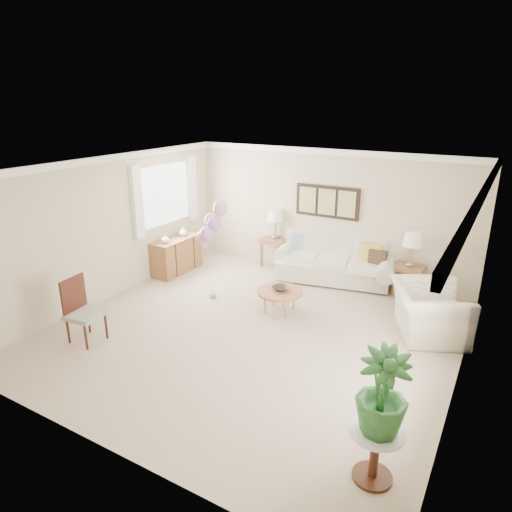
% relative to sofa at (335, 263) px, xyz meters
% --- Properties ---
extents(ground_plane, '(6.00, 6.00, 0.00)m').
position_rel_sofa_xyz_m(ground_plane, '(-0.32, -2.73, -0.36)').
color(ground_plane, '#B2A08C').
extents(room_shell, '(6.04, 6.04, 2.60)m').
position_rel_sofa_xyz_m(room_shell, '(-0.43, -2.63, 1.27)').
color(room_shell, '#BFAD8C').
rests_on(room_shell, ground).
extents(wall_art_triptych, '(1.35, 0.06, 0.65)m').
position_rel_sofa_xyz_m(wall_art_triptych, '(-0.32, 0.24, 1.19)').
color(wall_art_triptych, black).
rests_on(wall_art_triptych, ground).
extents(sofa, '(2.63, 1.32, 0.91)m').
position_rel_sofa_xyz_m(sofa, '(0.00, 0.00, 0.00)').
color(sofa, beige).
rests_on(sofa, ground).
extents(end_table_left, '(0.57, 0.52, 0.63)m').
position_rel_sofa_xyz_m(end_table_left, '(-1.46, 0.18, 0.17)').
color(end_table_left, brown).
rests_on(end_table_left, ground).
extents(end_table_right, '(0.53, 0.48, 0.57)m').
position_rel_sofa_xyz_m(end_table_right, '(1.47, -0.00, 0.12)').
color(end_table_right, brown).
rests_on(end_table_right, ground).
extents(lamp_left, '(0.37, 0.37, 0.65)m').
position_rel_sofa_xyz_m(lamp_left, '(-1.46, 0.18, 0.76)').
color(lamp_left, gray).
rests_on(lamp_left, end_table_left).
extents(lamp_right, '(0.38, 0.38, 0.67)m').
position_rel_sofa_xyz_m(lamp_right, '(1.47, -0.00, 0.73)').
color(lamp_right, gray).
rests_on(lamp_right, end_table_right).
extents(coffee_table, '(0.79, 0.79, 0.40)m').
position_rel_sofa_xyz_m(coffee_table, '(-0.29, -1.88, 0.01)').
color(coffee_table, '#A66C42').
rests_on(coffee_table, ground).
extents(decor_bowl, '(0.35, 0.35, 0.07)m').
position_rel_sofa_xyz_m(decor_bowl, '(-0.29, -1.85, 0.08)').
color(decor_bowl, '#2E251F').
rests_on(decor_bowl, coffee_table).
extents(armchair, '(1.45, 1.53, 0.78)m').
position_rel_sofa_xyz_m(armchair, '(2.08, -1.42, 0.03)').
color(armchair, beige).
rests_on(armchair, ground).
extents(side_table, '(0.54, 0.54, 0.58)m').
position_rel_sofa_xyz_m(side_table, '(2.19, -4.70, 0.08)').
color(side_table, silver).
rests_on(side_table, ground).
extents(potted_plant, '(0.63, 0.63, 0.86)m').
position_rel_sofa_xyz_m(potted_plant, '(2.20, -4.72, 0.65)').
color(potted_plant, '#194C18').
rests_on(potted_plant, side_table).
extents(accent_chair, '(0.54, 0.54, 1.00)m').
position_rel_sofa_xyz_m(accent_chair, '(-2.46, -4.23, 0.16)').
color(accent_chair, gray).
rests_on(accent_chair, ground).
extents(credenza, '(0.46, 1.20, 0.74)m').
position_rel_sofa_xyz_m(credenza, '(-3.08, -1.23, 0.01)').
color(credenza, brown).
rests_on(credenza, ground).
extents(vase_white, '(0.20, 0.20, 0.18)m').
position_rel_sofa_xyz_m(vase_white, '(-3.06, -1.58, 0.47)').
color(vase_white, white).
rests_on(vase_white, credenza).
extents(vase_sage, '(0.24, 0.24, 0.19)m').
position_rel_sofa_xyz_m(vase_sage, '(-3.06, -1.00, 0.48)').
color(vase_sage, '#B8C5A6').
rests_on(vase_sage, credenza).
extents(balloon_cluster, '(0.55, 0.46, 1.87)m').
position_rel_sofa_xyz_m(balloon_cluster, '(-1.61, -1.98, 1.04)').
color(balloon_cluster, gray).
rests_on(balloon_cluster, ground).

